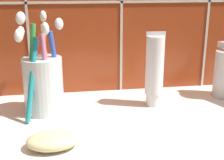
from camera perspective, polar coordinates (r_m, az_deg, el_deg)
name	(u,v)px	position (r cm, az deg, el deg)	size (l,w,h in cm)	color
sink_counter	(129,131)	(54.98, 3.15, -9.31)	(78.79, 38.50, 2.00)	silver
toothbrush_cup	(43,81)	(59.49, -12.54, -0.26)	(9.73, 13.84, 19.08)	silver
toothpaste_tube	(154,70)	(61.38, 7.77, 1.85)	(3.73, 3.55, 14.83)	white
soap_bar	(53,140)	(48.17, -10.78, -10.79)	(7.92, 5.59, 2.42)	beige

